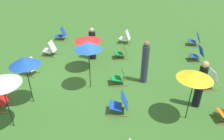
{
  "coord_description": "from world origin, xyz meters",
  "views": [
    {
      "loc": [
        7.87,
        1.8,
        5.01
      ],
      "look_at": [
        0.0,
        1.2,
        0.5
      ],
      "focal_mm": 33.66,
      "sensor_mm": 36.0,
      "label": 1
    }
  ],
  "objects": [
    {
      "name": "deckchair_4",
      "position": [
        -4.24,
        5.87,
        0.37
      ],
      "size": [
        0.55,
        0.81,
        0.83
      ],
      "rotation": [
        0.0,
        0.0,
        -0.11
      ],
      "color": "olive",
      "rests_on": "ground"
    },
    {
      "name": "umbrella_2",
      "position": [
        0.64,
        0.34,
        1.88
      ],
      "size": [
        1.07,
        1.07,
        2.03
      ],
      "color": "black",
      "rests_on": "ground"
    },
    {
      "name": "deckchair_8",
      "position": [
        0.3,
        5.26,
        0.37
      ],
      "size": [
        0.63,
        0.85,
        0.83
      ],
      "rotation": [
        0.0,
        0.0,
        0.22
      ],
      "color": "olive",
      "rests_on": "ground"
    },
    {
      "name": "deckchair_2",
      "position": [
        -0.2,
        -2.6,
        0.37
      ],
      "size": [
        0.64,
        0.85,
        0.83
      ],
      "rotation": [
        0.0,
        0.0,
        -0.24
      ],
      "color": "olive",
      "rests_on": "ground"
    },
    {
      "name": "person_2",
      "position": [
        -2.05,
        0.03,
        0.79
      ],
      "size": [
        0.47,
        0.47,
        1.68
      ],
      "rotation": [
        0.0,
        0.0,
        0.59
      ],
      "color": "black",
      "rests_on": "ground"
    },
    {
      "name": "deckchair_0",
      "position": [
        -2.22,
        5.46,
        0.37
      ],
      "size": [
        0.57,
        0.81,
        0.83
      ],
      "rotation": [
        0.0,
        0.0,
        0.12
      ],
      "color": "olive",
      "rests_on": "ground"
    },
    {
      "name": "umbrella_0",
      "position": [
        1.77,
        -1.66,
        1.73
      ],
      "size": [
        1.06,
        1.06,
        1.89
      ],
      "color": "black",
      "rests_on": "ground"
    },
    {
      "name": "person_1",
      "position": [
        1.53,
        4.42,
        0.9
      ],
      "size": [
        0.37,
        0.37,
        1.84
      ],
      "rotation": [
        0.0,
        0.0,
        3.55
      ],
      "color": "black",
      "rests_on": "ground"
    },
    {
      "name": "deckchair_11",
      "position": [
        -2.23,
        -2.31,
        0.37
      ],
      "size": [
        0.55,
        0.8,
        0.83
      ],
      "rotation": [
        0.0,
        0.0,
        -0.1
      ],
      "color": "olive",
      "rests_on": "ground"
    },
    {
      "name": "umbrella_3",
      "position": [
        3.05,
        -1.8,
        1.76
      ],
      "size": [
        1.17,
        1.17,
        1.9
      ],
      "color": "black",
      "rests_on": "ground"
    },
    {
      "name": "deckchair_5",
      "position": [
        2.12,
        1.64,
        0.37
      ],
      "size": [
        0.48,
        0.76,
        0.83
      ],
      "rotation": [
        0.0,
        0.0,
        0.01
      ],
      "color": "olive",
      "rests_on": "ground"
    },
    {
      "name": "person_0",
      "position": [
        0.02,
        2.59,
        0.91
      ],
      "size": [
        0.42,
        0.42,
        1.89
      ],
      "rotation": [
        0.0,
        0.0,
        5.58
      ],
      "color": "#333847",
      "rests_on": "ground"
    },
    {
      "name": "ground_plane",
      "position": [
        0.0,
        0.0,
        0.0
      ],
      "size": [
        40.0,
        40.0,
        0.0
      ],
      "primitive_type": "plane",
      "color": "#386B28"
    },
    {
      "name": "umbrella_1",
      "position": [
        -0.91,
        0.05,
        1.54
      ],
      "size": [
        1.26,
        1.26,
        1.65
      ],
      "color": "black",
      "rests_on": "ground"
    },
    {
      "name": "deckchair_1",
      "position": [
        -4.27,
        1.71,
        0.37
      ],
      "size": [
        0.63,
        0.85,
        0.83
      ],
      "rotation": [
        0.0,
        0.0,
        -0.22
      ],
      "color": "olive",
      "rests_on": "ground"
    },
    {
      "name": "deckchair_14",
      "position": [
        -4.54,
        -2.37,
        0.37
      ],
      "size": [
        0.49,
        0.76,
        0.83
      ],
      "rotation": [
        0.0,
        0.0,
        -0.01
      ],
      "color": "olive",
      "rests_on": "ground"
    },
    {
      "name": "deckchair_7",
      "position": [
        0.25,
        1.54,
        0.37
      ],
      "size": [
        0.63,
        0.84,
        0.83
      ],
      "rotation": [
        0.0,
        0.0,
        0.22
      ],
      "color": "olive",
      "rests_on": "ground"
    },
    {
      "name": "deckchair_10",
      "position": [
        -2.2,
        1.55,
        0.37
      ],
      "size": [
        0.6,
        0.83,
        0.83
      ],
      "rotation": [
        0.0,
        0.0,
        0.18
      ],
      "color": "olive",
      "rests_on": "ground"
    },
    {
      "name": "umbrella_4",
      "position": [
        2.23,
        3.91,
        1.69
      ],
      "size": [
        1.11,
        1.11,
        1.81
      ],
      "color": "black",
      "rests_on": "ground"
    }
  ]
}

